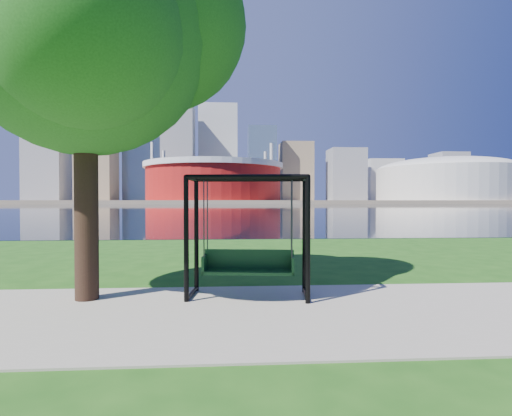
{
  "coord_description": "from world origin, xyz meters",
  "views": [
    {
      "loc": [
        -0.74,
        -6.93,
        1.85
      ],
      "look_at": [
        -0.27,
        0.0,
        1.72
      ],
      "focal_mm": 28.0,
      "sensor_mm": 36.0,
      "label": 1
    }
  ],
  "objects": [
    {
      "name": "stadium",
      "position": [
        -10.0,
        235.0,
        14.23
      ],
      "size": [
        83.0,
        83.0,
        32.0
      ],
      "color": "maroon",
      "rests_on": "far_bank"
    },
    {
      "name": "path",
      "position": [
        0.0,
        -0.5,
        0.01
      ],
      "size": [
        120.0,
        4.0,
        0.03
      ],
      "primitive_type": "cube",
      "color": "#9E937F",
      "rests_on": "ground"
    },
    {
      "name": "ground",
      "position": [
        0.0,
        0.0,
        0.0
      ],
      "size": [
        900.0,
        900.0,
        0.0
      ],
      "primitive_type": "plane",
      "color": "#1E5114",
      "rests_on": "ground"
    },
    {
      "name": "arena",
      "position": [
        135.0,
        235.0,
        15.87
      ],
      "size": [
        84.0,
        84.0,
        26.56
      ],
      "color": "beige",
      "rests_on": "far_bank"
    },
    {
      "name": "swing",
      "position": [
        -0.37,
        0.63,
        1.12
      ],
      "size": [
        2.37,
        1.25,
        2.32
      ],
      "rotation": [
        0.0,
        0.0,
        -0.12
      ],
      "color": "black",
      "rests_on": "ground"
    },
    {
      "name": "park_tree",
      "position": [
        -3.42,
        0.65,
        5.13
      ],
      "size": [
        5.94,
        5.37,
        7.38
      ],
      "color": "black",
      "rests_on": "ground"
    },
    {
      "name": "far_bank",
      "position": [
        0.0,
        306.0,
        1.0
      ],
      "size": [
        900.0,
        228.0,
        2.0
      ],
      "primitive_type": "cube",
      "color": "#937F60",
      "rests_on": "ground"
    },
    {
      "name": "river",
      "position": [
        0.0,
        102.0,
        0.01
      ],
      "size": [
        900.0,
        180.0,
        0.02
      ],
      "primitive_type": "cube",
      "color": "black",
      "rests_on": "ground"
    },
    {
      "name": "skyline",
      "position": [
        -4.27,
        319.39,
        35.89
      ],
      "size": [
        392.0,
        66.0,
        96.5
      ],
      "color": "gray",
      "rests_on": "far_bank"
    }
  ]
}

